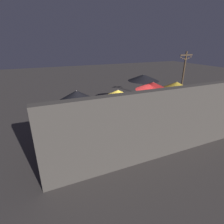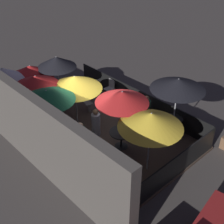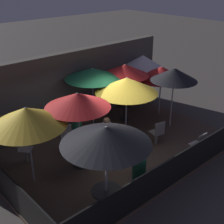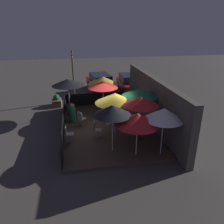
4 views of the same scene
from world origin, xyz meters
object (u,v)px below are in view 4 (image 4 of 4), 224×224
object	(u,v)px
patio_chair_0	(118,110)
patron_0	(109,116)
patio_umbrella_1	(141,101)
patio_umbrella_0	(103,84)
patio_umbrella_3	(164,114)
parked_car_1	(129,83)
patio_umbrella_2	(68,82)
planter_box	(57,101)
patio_umbrella_5	(138,119)
patron_1	(125,112)
dining_table_1	(139,130)
patio_umbrella_4	(115,98)
patio_chair_4	(96,129)
patio_chair_2	(68,133)
patron_2	(73,114)
patio_chair_3	(119,102)
patio_chair_1	(81,118)
light_post	(73,74)
parked_car_0	(100,82)
dining_table_0	(103,109)
patio_umbrella_8	(103,80)
patio_umbrella_6	(112,110)
patio_umbrella_7	(140,93)
dining_table_2	(70,107)

from	to	relation	value
patio_chair_0	patron_0	xyz separation A→B (m)	(1.09, -0.76, 0.03)
patio_umbrella_1	patio_umbrella_0	bearing A→B (deg)	-156.39
patio_umbrella_3	parked_car_1	distance (m)	10.91
patio_umbrella_2	planter_box	size ratio (longest dim) A/B	2.56
patio_umbrella_5	patio_umbrella_0	bearing A→B (deg)	-169.93
patron_1	dining_table_1	bearing A→B (deg)	101.84
patio_umbrella_4	patio_chair_4	distance (m)	1.97
patron_0	patio_chair_0	bearing A→B (deg)	31.52
patio_chair_2	planter_box	size ratio (longest dim) A/B	0.98
patio_chair_4	patron_2	size ratio (longest dim) A/B	0.73
patio_chair_3	patron_1	bearing A→B (deg)	46.04
patio_umbrella_3	parked_car_1	size ratio (longest dim) A/B	0.56
patio_chair_1	light_post	bearing A→B (deg)	54.88
patio_chair_1	parked_car_0	distance (m)	7.98
patio_umbrella_5	patio_chair_2	world-z (taller)	patio_umbrella_5
dining_table_0	parked_car_1	bearing A→B (deg)	150.53
patron_1	dining_table_0	bearing A→B (deg)	-25.07
patio_umbrella_5	patron_1	xyz separation A→B (m)	(-3.99, 0.43, -1.25)
patio_umbrella_1	patio_chair_3	size ratio (longest dim) A/B	2.53
patio_umbrella_5	patio_umbrella_8	size ratio (longest dim) A/B	0.88
patio_umbrella_6	planter_box	distance (m)	8.19
patio_umbrella_5	patio_chair_1	size ratio (longest dim) A/B	2.24
patio_umbrella_3	planter_box	xyz separation A→B (m)	(-8.06, -5.22, -1.79)
patron_0	patron_2	size ratio (longest dim) A/B	0.96
patio_chair_0	dining_table_0	bearing A→B (deg)	0.00
patio_umbrella_1	patron_0	bearing A→B (deg)	-148.31
patio_umbrella_7	planter_box	world-z (taller)	patio_umbrella_7
dining_table_2	patio_umbrella_1	bearing A→B (deg)	41.29
dining_table_1	patio_chair_2	xyz separation A→B (m)	(-0.26, -3.73, -0.02)
patio_umbrella_3	parked_car_1	xyz separation A→B (m)	(-10.76, 1.24, -1.33)
patio_umbrella_2	patio_umbrella_3	size ratio (longest dim) A/B	1.07
patio_umbrella_0	patio_umbrella_2	xyz separation A→B (m)	(-0.80, -2.18, 0.03)
patio_umbrella_3	dining_table_1	world-z (taller)	patio_umbrella_3
patio_umbrella_5	dining_table_2	size ratio (longest dim) A/B	2.76
patio_umbrella_4	patio_chair_4	xyz separation A→B (m)	(0.48, -1.11, -1.56)
dining_table_1	patron_2	xyz separation A→B (m)	(-2.80, -3.47, 0.01)
patio_umbrella_1	patio_chair_4	xyz separation A→B (m)	(-0.54, -2.24, -1.64)
patio_umbrella_6	patio_umbrella_0	bearing A→B (deg)	177.61
patio_chair_3	patron_2	bearing A→B (deg)	-14.60
patio_chair_1	patron_1	world-z (taller)	patron_1
patio_umbrella_5	patio_umbrella_2	bearing A→B (deg)	-151.68
patio_umbrella_0	patio_umbrella_1	bearing A→B (deg)	23.61
patio_chair_2	patron_1	world-z (taller)	patron_1
patio_umbrella_6	dining_table_1	xyz separation A→B (m)	(-0.95, 1.64, -1.59)
patio_umbrella_7	dining_table_2	size ratio (longest dim) A/B	3.12
parked_car_1	dining_table_1	bearing A→B (deg)	-10.29
patio_umbrella_3	patron_0	distance (m)	4.40
patio_chair_1	patio_chair_3	distance (m)	3.75
patio_umbrella_3	patio_chair_2	xyz separation A→B (m)	(-1.89, -4.30, -1.53)
patron_1	parked_car_1	distance (m)	6.93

